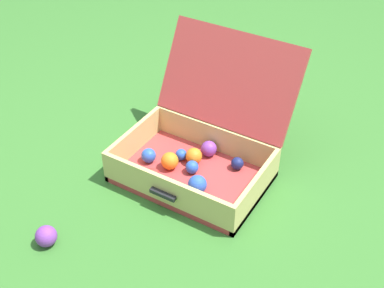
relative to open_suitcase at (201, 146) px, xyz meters
The scene contains 3 objects.
ground_plane 0.21m from the open_suitcase, 69.79° to the right, with size 16.00×16.00×0.00m, color #336B28.
open_suitcase is the anchor object (origin of this frame).
stray_ball_on_grass 0.70m from the open_suitcase, 111.61° to the right, with size 0.08×0.08×0.08m, color purple.
Camera 1 is at (0.76, -1.26, 1.40)m, focal length 47.44 mm.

